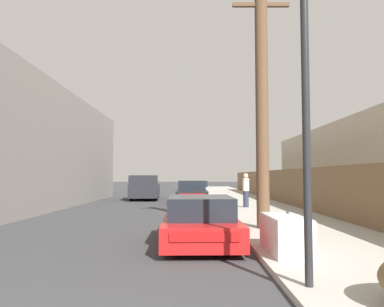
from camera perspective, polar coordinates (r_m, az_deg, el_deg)
name	(u,v)px	position (r m, az deg, el deg)	size (l,w,h in m)	color
sidewalk_curb	(244,200)	(25.98, 7.92, -7.08)	(4.20, 63.00, 0.12)	#ADA89E
discarded_fridge	(287,234)	(8.28, 14.21, -11.83)	(0.76, 1.76, 0.79)	silver
parked_sports_car_red	(201,221)	(9.85, 1.39, -10.29)	(1.92, 4.71, 1.20)	red
car_parked_mid	(193,193)	(22.47, 0.17, -6.11)	(1.82, 4.10, 1.45)	black
car_parked_far	(200,189)	(31.97, 1.19, -5.42)	(2.10, 4.59, 1.31)	silver
pickup_truck	(146,187)	(27.73, -6.99, -5.13)	(2.35, 5.97, 1.77)	#232328
utility_pole	(263,100)	(12.03, 10.77, 8.00)	(1.80, 0.40, 7.82)	brown
street_lamp	(307,102)	(5.89, 17.13, 7.50)	(0.26, 0.26, 4.66)	#232326
wooden_fence	(277,185)	(24.78, 12.87, -4.77)	(0.08, 40.33, 1.98)	brown
building_left_block	(6,149)	(22.64, -26.48, 0.61)	(7.00, 22.62, 6.36)	gray
building_right_house	(377,165)	(24.76, 26.39, -1.55)	(6.00, 21.60, 4.77)	beige
pedestrian	(247,190)	(19.55, 8.39, -5.49)	(0.34, 0.34, 1.73)	#282D42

